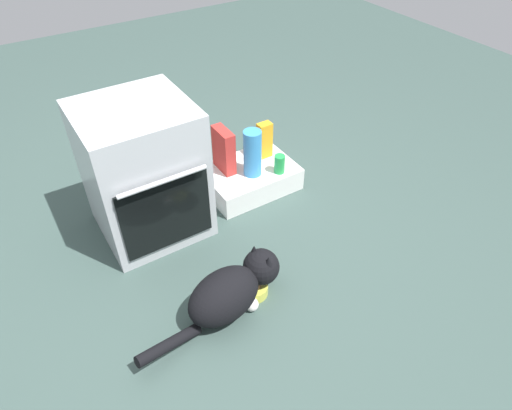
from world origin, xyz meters
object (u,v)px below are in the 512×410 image
Objects in this scene: oven at (144,172)px; soda_can at (280,164)px; food_bowl at (253,288)px; juice_carton at (264,140)px; cat at (231,290)px; cereal_box at (224,150)px; water_bottle at (252,153)px; pantry_cabinet at (249,177)px.

oven reaches higher than soda_can.
juice_carton is at bearing 53.83° from food_bowl.
cat is (0.09, -0.77, -0.24)m from oven.
juice_carton is 0.86× the size of cereal_box.
oven is 5.20× the size of food_bowl.
oven is 0.83m from soda_can.
oven is at bearing 175.46° from water_bottle.
pantry_cabinet is at bearing 42.59° from cat.
soda_can is at bearing -37.90° from cereal_box.
oven is at bearing -175.10° from juice_carton.
water_bottle reaches higher than pantry_cabinet.
oven is 0.96× the size of cat.
cat is at bearing -169.32° from food_bowl.
food_bowl is 1.23× the size of soda_can.
cereal_box is (-0.12, 0.13, -0.01)m from water_bottle.
soda_can is at bearing -9.08° from oven.
food_bowl is 0.49× the size of water_bottle.
oven is at bearing 107.07° from food_bowl.
water_bottle is at bearing -102.10° from pantry_cabinet.
cat reaches higher than food_bowl.
oven is 1.35× the size of pantry_cabinet.
soda_can is 0.43× the size of cereal_box.
cat is 3.33× the size of juice_carton.
soda_can is (0.15, -0.08, -0.09)m from water_bottle.
food_bowl is 0.62× the size of juice_carton.
pantry_cabinet is at bearing -29.46° from cereal_box.
food_bowl is at bearing -110.29° from cereal_box.
oven is 6.40× the size of soda_can.
juice_carton is (0.15, 0.06, 0.19)m from pantry_cabinet.
oven is 0.85m from food_bowl.
pantry_cabinet is 0.26m from cereal_box.
pantry_cabinet is 0.23m from soda_can.
water_bottle is 0.19m from soda_can.
cat is at bearing -126.73° from pantry_cabinet.
oven is 0.66m from water_bottle.
soda_can is (0.71, 0.64, 0.07)m from cat.
cat is at bearing -131.12° from juice_carton.
water_bottle reaches higher than soda_can.
pantry_cabinet is 2.36× the size of juice_carton.
pantry_cabinet is at bearing 59.55° from food_bowl.
oven is 0.83m from juice_carton.
cat is 1.12m from juice_carton.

